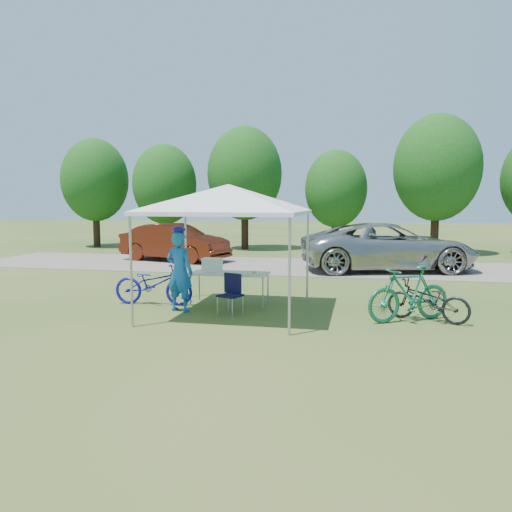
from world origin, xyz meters
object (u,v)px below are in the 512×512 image
at_px(cyclist, 179,272).
at_px(folding_chair, 231,290).
at_px(sedan, 175,242).
at_px(bike_green, 409,294).
at_px(minivan, 388,247).
at_px(folding_table, 230,274).
at_px(cooler, 212,265).
at_px(bike_blue, 154,284).
at_px(bike_dark, 428,300).

bearing_deg(cyclist, folding_chair, -165.44).
distance_m(cyclist, sedan, 9.37).
relative_size(bike_green, sedan, 0.41).
relative_size(cyclist, minivan, 0.29).
bearing_deg(cyclist, minivan, -108.58).
bearing_deg(folding_table, folding_chair, -72.87).
bearing_deg(bike_green, cooler, -132.69).
height_order(folding_table, bike_green, bike_green).
relative_size(cyclist, bike_blue, 0.94).
relative_size(bike_dark, minivan, 0.28).
relative_size(folding_chair, cyclist, 0.49).
height_order(folding_chair, bike_blue, bike_blue).
bearing_deg(minivan, bike_dark, 169.12).
distance_m(bike_blue, bike_green, 5.63).
distance_m(bike_green, sedan, 11.95).
bearing_deg(bike_blue, minivan, -41.33).
distance_m(bike_blue, minivan, 8.94).
bearing_deg(bike_green, folding_chair, -120.01).
bearing_deg(bike_green, bike_blue, -125.53).
bearing_deg(folding_table, bike_blue, -165.32).
bearing_deg(bike_blue, cooler, -73.56).
xyz_separation_m(folding_chair, minivan, (3.58, 7.50, 0.34)).
height_order(folding_chair, cooler, cooler).
bearing_deg(sedan, folding_table, -135.27).
distance_m(cyclist, bike_green, 4.78).
bearing_deg(cooler, minivan, 56.67).
bearing_deg(minivan, folding_chair, 140.45).
relative_size(minivan, sedan, 1.31).
xyz_separation_m(folding_table, cyclist, (-0.85, -0.98, 0.17)).
distance_m(cooler, minivan, 7.82).
bearing_deg(bike_green, bike_dark, 71.78).
distance_m(cooler, sedan, 8.65).
xyz_separation_m(bike_green, minivan, (-0.03, 7.46, 0.29)).
xyz_separation_m(bike_dark, minivan, (-0.40, 7.38, 0.41)).
bearing_deg(cooler, sedan, 116.91).
bearing_deg(folding_table, minivan, 59.29).
bearing_deg(folding_chair, minivan, 85.71).
distance_m(bike_dark, minivan, 7.40).
height_order(cooler, cyclist, cyclist).
xyz_separation_m(cyclist, sedan, (-3.48, 8.70, -0.11)).
bearing_deg(bike_dark, cyclist, -66.50).
relative_size(cooler, minivan, 0.08).
bearing_deg(cooler, bike_green, -12.12).
xyz_separation_m(bike_blue, bike_dark, (5.98, -0.41, -0.06)).
distance_m(bike_blue, bike_dark, 5.99).
bearing_deg(cooler, bike_blue, -160.85).
bearing_deg(sedan, bike_dark, -119.41).
bearing_deg(bike_blue, folding_table, -78.03).
bearing_deg(cyclist, cooler, -100.33).
relative_size(cyclist, sedan, 0.39).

